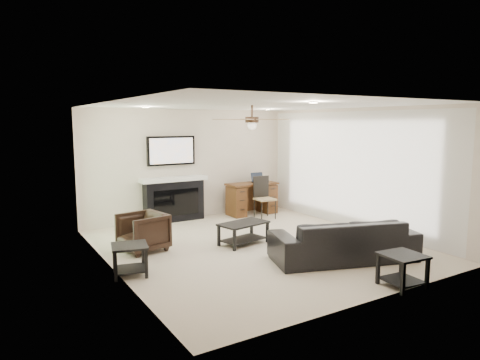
% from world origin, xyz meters
% --- Properties ---
extents(room_shell, '(5.50, 5.54, 2.52)m').
position_xyz_m(room_shell, '(0.19, 0.08, 1.68)').
color(room_shell, beige).
rests_on(room_shell, ground).
extents(sofa, '(2.46, 1.57, 0.67)m').
position_xyz_m(sofa, '(0.80, -1.39, 0.34)').
color(sofa, black).
rests_on(sofa, ground).
extents(armchair, '(0.85, 0.83, 0.66)m').
position_xyz_m(armchair, '(-1.80, 0.76, 0.33)').
color(armchair, black).
rests_on(armchair, ground).
extents(coffee_table, '(0.98, 0.67, 0.40)m').
position_xyz_m(coffee_table, '(-0.10, 0.21, 0.20)').
color(coffee_table, black).
rests_on(coffee_table, ground).
extents(end_table_near, '(0.57, 0.57, 0.45)m').
position_xyz_m(end_table_near, '(0.65, -2.64, 0.23)').
color(end_table_near, black).
rests_on(end_table_near, ground).
extents(end_table_left, '(0.60, 0.60, 0.45)m').
position_xyz_m(end_table_left, '(-2.35, -0.29, 0.23)').
color(end_table_left, black).
rests_on(end_table_left, ground).
extents(fireplace_unit, '(1.52, 0.34, 1.91)m').
position_xyz_m(fireplace_unit, '(-0.46, 2.58, 0.95)').
color(fireplace_unit, black).
rests_on(fireplace_unit, ground).
extents(desk, '(1.22, 0.56, 0.76)m').
position_xyz_m(desk, '(1.44, 2.30, 0.38)').
color(desk, '#3B1F0E').
rests_on(desk, ground).
extents(desk_chair, '(0.46, 0.48, 0.97)m').
position_xyz_m(desk_chair, '(1.44, 1.75, 0.48)').
color(desk_chair, black).
rests_on(desk_chair, ground).
extents(laptop, '(0.33, 0.24, 0.23)m').
position_xyz_m(laptop, '(1.64, 2.28, 0.88)').
color(laptop, black).
rests_on(laptop, desk).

